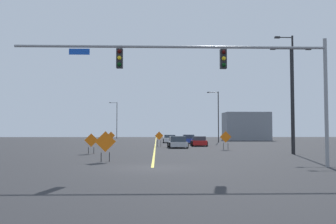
# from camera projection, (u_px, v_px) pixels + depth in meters

# --- Properties ---
(ground) EXTENTS (193.75, 193.75, 0.00)m
(ground) POSITION_uv_depth(u_px,v_px,m) (152.00, 168.00, 19.67)
(ground) COLOR #2D2D30
(road_centre_stripe) EXTENTS (0.16, 107.64, 0.01)m
(road_centre_stripe) POSITION_uv_depth(u_px,v_px,m) (156.00, 141.00, 73.40)
(road_centre_stripe) COLOR yellow
(road_centre_stripe) RESTS_ON ground
(traffic_signal_assembly) EXTENTS (16.87, 0.44, 7.00)m
(traffic_signal_assembly) POSITION_uv_depth(u_px,v_px,m) (218.00, 68.00, 20.04)
(traffic_signal_assembly) COLOR gray
(traffic_signal_assembly) RESTS_ON ground
(street_lamp_near_left) EXTENTS (3.55, 0.24, 9.15)m
(street_lamp_near_left) POSITION_uv_depth(u_px,v_px,m) (291.00, 91.00, 31.76)
(street_lamp_near_left) COLOR black
(street_lamp_near_left) RESTS_ON ground
(street_lamp_mid_right) EXTENTS (1.57, 0.24, 9.93)m
(street_lamp_mid_right) POSITION_uv_depth(u_px,v_px,m) (292.00, 90.00, 30.92)
(street_lamp_mid_right) COLOR black
(street_lamp_mid_right) RESTS_ON ground
(street_lamp_mid_left) EXTENTS (2.05, 0.24, 9.26)m
(street_lamp_mid_left) POSITION_uv_depth(u_px,v_px,m) (116.00, 119.00, 94.42)
(street_lamp_mid_left) COLOR black
(street_lamp_mid_left) RESTS_ON ground
(street_lamp_far_left) EXTENTS (1.97, 0.24, 8.62)m
(street_lamp_far_left) POSITION_uv_depth(u_px,v_px,m) (218.00, 114.00, 62.83)
(street_lamp_far_left) COLOR black
(street_lamp_far_left) RESTS_ON ground
(construction_sign_median_far) EXTENTS (1.19, 0.23, 1.92)m
(construction_sign_median_far) POSITION_uv_depth(u_px,v_px,m) (226.00, 138.00, 38.57)
(construction_sign_median_far) COLOR orange
(construction_sign_median_far) RESTS_ON ground
(construction_sign_right_lane) EXTENTS (1.13, 0.28, 1.85)m
(construction_sign_right_lane) POSITION_uv_depth(u_px,v_px,m) (111.00, 136.00, 52.85)
(construction_sign_right_lane) COLOR orange
(construction_sign_right_lane) RESTS_ON ground
(construction_sign_left_shoulder) EXTENTS (1.31, 0.33, 1.93)m
(construction_sign_left_shoulder) POSITION_uv_depth(u_px,v_px,m) (105.00, 143.00, 23.59)
(construction_sign_left_shoulder) COLOR orange
(construction_sign_left_shoulder) RESTS_ON ground
(construction_sign_right_shoulder) EXTENTS (1.07, 0.20, 1.87)m
(construction_sign_right_shoulder) POSITION_uv_depth(u_px,v_px,m) (159.00, 137.00, 46.67)
(construction_sign_right_shoulder) COLOR orange
(construction_sign_right_shoulder) RESTS_ON ground
(construction_sign_median_near) EXTENTS (1.16, 0.17, 1.73)m
(construction_sign_median_near) POSITION_uv_depth(u_px,v_px,m) (91.00, 141.00, 31.73)
(construction_sign_median_near) COLOR orange
(construction_sign_median_near) RESTS_ON ground
(car_white_mid) EXTENTS (2.20, 4.49, 1.29)m
(car_white_mid) POSITION_uv_depth(u_px,v_px,m) (170.00, 139.00, 61.39)
(car_white_mid) COLOR white
(car_white_mid) RESTS_ON ground
(car_blue_passing) EXTENTS (2.15, 4.32, 1.37)m
(car_blue_passing) POSITION_uv_depth(u_px,v_px,m) (188.00, 139.00, 57.56)
(car_blue_passing) COLOR #1E389E
(car_blue_passing) RESTS_ON ground
(car_red_near) EXTENTS (2.09, 4.22, 1.25)m
(car_red_near) POSITION_uv_depth(u_px,v_px,m) (199.00, 141.00, 47.83)
(car_red_near) COLOR red
(car_red_near) RESTS_ON ground
(car_silver_approaching) EXTENTS (2.28, 4.53, 1.34)m
(car_silver_approaching) POSITION_uv_depth(u_px,v_px,m) (178.00, 142.00, 42.84)
(car_silver_approaching) COLOR #B7BABF
(car_silver_approaching) RESTS_ON ground
(roadside_building_east) EXTENTS (9.11, 6.26, 5.78)m
(roadside_building_east) POSITION_uv_depth(u_px,v_px,m) (246.00, 126.00, 77.43)
(roadside_building_east) COLOR gray
(roadside_building_east) RESTS_ON ground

